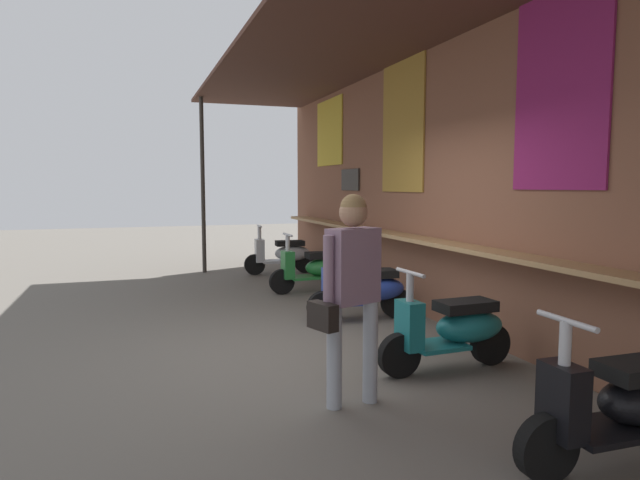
{
  "coord_description": "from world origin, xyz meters",
  "views": [
    {
      "loc": [
        5.36,
        -1.75,
        1.72
      ],
      "look_at": [
        -2.17,
        0.87,
        0.93
      ],
      "focal_mm": 30.76,
      "sensor_mm": 36.0,
      "label": 1
    }
  ],
  "objects_px": {
    "scooter_silver": "(284,254)",
    "shopper_with_handbag": "(352,279)",
    "scooter_green": "(316,268)",
    "scooter_blue": "(366,290)",
    "scooter_teal": "(454,329)",
    "scooter_black": "(626,405)"
  },
  "relations": [
    {
      "from": "scooter_green",
      "to": "scooter_blue",
      "type": "bearing_deg",
      "value": 89.69
    },
    {
      "from": "scooter_silver",
      "to": "shopper_with_handbag",
      "type": "xyz_separation_m",
      "value": [
        6.45,
        -1.23,
        0.62
      ]
    },
    {
      "from": "scooter_black",
      "to": "scooter_silver",
      "type": "bearing_deg",
      "value": -88.72
    },
    {
      "from": "shopper_with_handbag",
      "to": "scooter_black",
      "type": "bearing_deg",
      "value": 22.15
    },
    {
      "from": "scooter_teal",
      "to": "shopper_with_handbag",
      "type": "xyz_separation_m",
      "value": [
        0.46,
        -1.23,
        0.62
      ]
    },
    {
      "from": "scooter_silver",
      "to": "scooter_blue",
      "type": "relative_size",
      "value": 1.0
    },
    {
      "from": "scooter_blue",
      "to": "scooter_black",
      "type": "bearing_deg",
      "value": 93.23
    },
    {
      "from": "scooter_silver",
      "to": "scooter_teal",
      "type": "relative_size",
      "value": 1.0
    },
    {
      "from": "scooter_green",
      "to": "shopper_with_handbag",
      "type": "relative_size",
      "value": 0.84
    },
    {
      "from": "scooter_blue",
      "to": "shopper_with_handbag",
      "type": "distance_m",
      "value": 2.85
    },
    {
      "from": "scooter_silver",
      "to": "scooter_blue",
      "type": "height_order",
      "value": "same"
    },
    {
      "from": "scooter_silver",
      "to": "scooter_teal",
      "type": "bearing_deg",
      "value": 94.44
    },
    {
      "from": "scooter_silver",
      "to": "scooter_green",
      "type": "relative_size",
      "value": 1.0
    },
    {
      "from": "scooter_green",
      "to": "scooter_blue",
      "type": "height_order",
      "value": "same"
    },
    {
      "from": "scooter_silver",
      "to": "scooter_black",
      "type": "height_order",
      "value": "same"
    },
    {
      "from": "scooter_blue",
      "to": "scooter_black",
      "type": "xyz_separation_m",
      "value": [
        3.91,
        0.0,
        0.0
      ]
    },
    {
      "from": "scooter_green",
      "to": "scooter_blue",
      "type": "distance_m",
      "value": 1.99
    },
    {
      "from": "scooter_silver",
      "to": "shopper_with_handbag",
      "type": "height_order",
      "value": "shopper_with_handbag"
    },
    {
      "from": "shopper_with_handbag",
      "to": "scooter_silver",
      "type": "bearing_deg",
      "value": 150.34
    },
    {
      "from": "scooter_blue",
      "to": "scooter_teal",
      "type": "bearing_deg",
      "value": 93.23
    },
    {
      "from": "scooter_black",
      "to": "scooter_green",
      "type": "bearing_deg",
      "value": -88.72
    },
    {
      "from": "scooter_black",
      "to": "shopper_with_handbag",
      "type": "height_order",
      "value": "shopper_with_handbag"
    }
  ]
}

